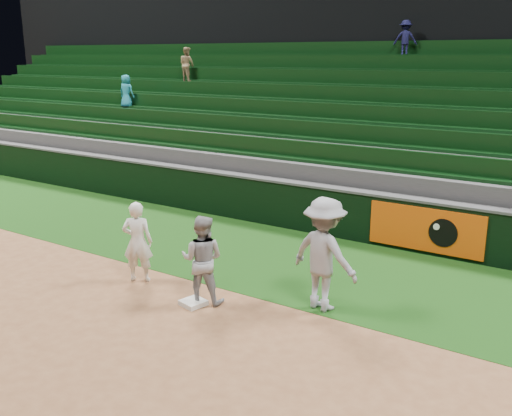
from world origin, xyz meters
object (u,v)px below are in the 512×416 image
at_px(first_base, 193,303).
at_px(baserunner, 202,260).
at_px(first_baseman, 138,242).
at_px(base_coach, 324,254).

bearing_deg(first_base, baserunner, 74.49).
bearing_deg(baserunner, first_baseman, -23.95).
bearing_deg(base_coach, first_base, 40.70).
xyz_separation_m(first_base, first_baseman, (-1.66, 0.32, 0.78)).
xyz_separation_m(baserunner, base_coach, (1.97, 0.95, 0.20)).
xyz_separation_m(first_baseman, base_coach, (3.68, 0.85, 0.21)).
bearing_deg(first_baseman, base_coach, 163.08).
height_order(first_base, baserunner, baserunner).
height_order(baserunner, base_coach, base_coach).
bearing_deg(first_baseman, baserunner, 146.65).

